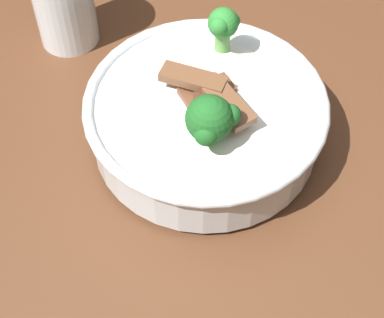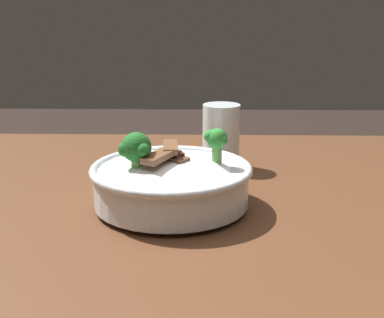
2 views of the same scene
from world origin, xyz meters
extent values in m
cube|color=#56331E|center=(0.00, 0.00, 0.77)|extent=(1.30, 1.03, 0.04)
cube|color=#56331E|center=(-0.57, -0.44, 0.38)|extent=(0.08, 0.08, 0.75)
cylinder|color=silver|center=(-0.15, -0.02, 0.79)|extent=(0.12, 0.12, 0.01)
cylinder|color=silver|center=(-0.15, -0.02, 0.83)|extent=(0.24, 0.24, 0.06)
torus|color=silver|center=(-0.15, -0.02, 0.86)|extent=(0.26, 0.26, 0.01)
ellipsoid|color=white|center=(-0.15, -0.02, 0.84)|extent=(0.21, 0.21, 0.07)
cube|color=brown|center=(-0.15, -0.02, 0.87)|extent=(0.06, 0.06, 0.01)
cube|color=brown|center=(-0.15, -0.03, 0.89)|extent=(0.03, 0.07, 0.01)
cube|color=brown|center=(-0.13, 0.02, 0.88)|extent=(0.05, 0.06, 0.01)
cube|color=#4C2B1E|center=(-0.14, -0.01, 0.88)|extent=(0.06, 0.04, 0.01)
cylinder|color=#6BA84C|center=(-0.10, 0.01, 0.87)|extent=(0.02, 0.02, 0.02)
sphere|color=#1E6023|center=(-0.10, 0.01, 0.90)|extent=(0.05, 0.05, 0.05)
sphere|color=#1E6023|center=(-0.08, 0.01, 0.89)|extent=(0.02, 0.02, 0.02)
sphere|color=#1E6023|center=(-0.11, 0.02, 0.90)|extent=(0.02, 0.02, 0.02)
cylinder|color=#5B9947|center=(-0.22, -0.03, 0.88)|extent=(0.02, 0.02, 0.03)
sphere|color=#2D8433|center=(-0.22, -0.03, 0.90)|extent=(0.03, 0.03, 0.03)
sphere|color=#2D8433|center=(-0.21, -0.03, 0.91)|extent=(0.02, 0.02, 0.02)
sphere|color=#2D8433|center=(-0.23, -0.02, 0.90)|extent=(0.02, 0.02, 0.02)
cylinder|color=white|center=(-0.23, -0.24, 0.79)|extent=(0.07, 0.07, 0.00)
cylinder|color=silver|center=(-0.23, -0.24, 0.83)|extent=(0.06, 0.06, 0.07)
camera|label=1|loc=(0.25, 0.15, 1.33)|focal=57.70mm
camera|label=2|loc=(-0.20, 0.78, 1.10)|focal=49.66mm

